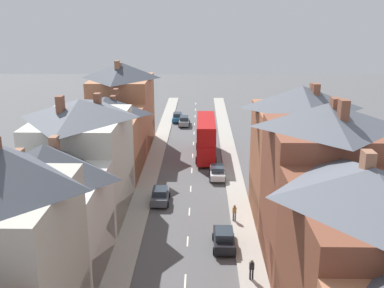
{
  "coord_description": "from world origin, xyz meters",
  "views": [
    {
      "loc": [
        1.09,
        -11.03,
        19.35
      ],
      "look_at": [
        -0.02,
        43.99,
        2.89
      ],
      "focal_mm": 42.0,
      "sensor_mm": 36.0,
      "label": 1
    }
  ],
  "objects_px": {
    "car_parked_left_b": "(224,238)",
    "car_mid_white": "(217,172)",
    "pedestrian_mid_left": "(252,269)",
    "car_far_grey": "(160,195)",
    "double_decker_bus_lead": "(206,137)",
    "car_parked_right_b": "(178,117)",
    "pedestrian_mid_right": "(234,212)",
    "car_near_blue": "(184,121)"
  },
  "relations": [
    {
      "from": "car_near_blue",
      "to": "car_parked_right_b",
      "type": "height_order",
      "value": "car_near_blue"
    },
    {
      "from": "car_mid_white",
      "to": "pedestrian_mid_left",
      "type": "distance_m",
      "value": 21.23
    },
    {
      "from": "car_parked_left_b",
      "to": "pedestrian_mid_left",
      "type": "height_order",
      "value": "pedestrian_mid_left"
    },
    {
      "from": "double_decker_bus_lead",
      "to": "car_mid_white",
      "type": "xyz_separation_m",
      "value": [
        1.31,
        -8.3,
        -2.0
      ]
    },
    {
      "from": "car_mid_white",
      "to": "pedestrian_mid_right",
      "type": "bearing_deg",
      "value": -83.91
    },
    {
      "from": "car_parked_right_b",
      "to": "pedestrian_mid_left",
      "type": "height_order",
      "value": "pedestrian_mid_left"
    },
    {
      "from": "car_near_blue",
      "to": "pedestrian_mid_left",
      "type": "bearing_deg",
      "value": -81.84
    },
    {
      "from": "pedestrian_mid_right",
      "to": "car_mid_white",
      "type": "bearing_deg",
      "value": 96.09
    },
    {
      "from": "double_decker_bus_lead",
      "to": "car_parked_left_b",
      "type": "distance_m",
      "value": 24.65
    },
    {
      "from": "double_decker_bus_lead",
      "to": "pedestrian_mid_right",
      "type": "distance_m",
      "value": 20.01
    },
    {
      "from": "car_far_grey",
      "to": "pedestrian_mid_right",
      "type": "height_order",
      "value": "pedestrian_mid_right"
    },
    {
      "from": "car_parked_right_b",
      "to": "pedestrian_mid_left",
      "type": "bearing_deg",
      "value": -80.85
    },
    {
      "from": "car_parked_left_b",
      "to": "car_parked_right_b",
      "type": "distance_m",
      "value": 45.26
    },
    {
      "from": "car_near_blue",
      "to": "car_far_grey",
      "type": "distance_m",
      "value": 32.9
    },
    {
      "from": "car_near_blue",
      "to": "car_mid_white",
      "type": "height_order",
      "value": "car_near_blue"
    },
    {
      "from": "pedestrian_mid_left",
      "to": "car_far_grey",
      "type": "bearing_deg",
      "value": 119.86
    },
    {
      "from": "double_decker_bus_lead",
      "to": "pedestrian_mid_left",
      "type": "xyz_separation_m",
      "value": [
        3.12,
        -29.45,
        -1.78
      ]
    },
    {
      "from": "car_parked_left_b",
      "to": "pedestrian_mid_right",
      "type": "height_order",
      "value": "pedestrian_mid_right"
    },
    {
      "from": "pedestrian_mid_right",
      "to": "car_near_blue",
      "type": "bearing_deg",
      "value": 99.36
    },
    {
      "from": "car_parked_right_b",
      "to": "pedestrian_mid_left",
      "type": "relative_size",
      "value": 2.52
    },
    {
      "from": "car_parked_right_b",
      "to": "pedestrian_mid_right",
      "type": "xyz_separation_m",
      "value": [
        7.42,
        -40.08,
        0.21
      ]
    },
    {
      "from": "double_decker_bus_lead",
      "to": "pedestrian_mid_left",
      "type": "relative_size",
      "value": 6.71
    },
    {
      "from": "car_near_blue",
      "to": "double_decker_bus_lead",
      "type": "bearing_deg",
      "value": -78.33
    },
    {
      "from": "double_decker_bus_lead",
      "to": "car_far_grey",
      "type": "xyz_separation_m",
      "value": [
        -4.89,
        -15.49,
        -1.98
      ]
    },
    {
      "from": "car_far_grey",
      "to": "car_parked_left_b",
      "type": "bearing_deg",
      "value": -55.57
    },
    {
      "from": "double_decker_bus_lead",
      "to": "car_far_grey",
      "type": "relative_size",
      "value": 2.77
    },
    {
      "from": "double_decker_bus_lead",
      "to": "car_parked_left_b",
      "type": "height_order",
      "value": "double_decker_bus_lead"
    },
    {
      "from": "car_far_grey",
      "to": "double_decker_bus_lead",
      "type": "bearing_deg",
      "value": 72.47
    },
    {
      "from": "car_parked_left_b",
      "to": "car_mid_white",
      "type": "bearing_deg",
      "value": 90.0
    },
    {
      "from": "car_parked_right_b",
      "to": "pedestrian_mid_right",
      "type": "distance_m",
      "value": 40.76
    },
    {
      "from": "car_parked_right_b",
      "to": "car_parked_left_b",
      "type": "bearing_deg",
      "value": -82.13
    },
    {
      "from": "double_decker_bus_lead",
      "to": "car_mid_white",
      "type": "distance_m",
      "value": 8.63
    },
    {
      "from": "car_mid_white",
      "to": "car_parked_right_b",
      "type": "distance_m",
      "value": 29.27
    },
    {
      "from": "pedestrian_mid_left",
      "to": "double_decker_bus_lead",
      "type": "bearing_deg",
      "value": 96.05
    },
    {
      "from": "car_parked_left_b",
      "to": "car_mid_white",
      "type": "height_order",
      "value": "car_parked_left_b"
    },
    {
      "from": "pedestrian_mid_right",
      "to": "pedestrian_mid_left",
      "type": "bearing_deg",
      "value": -86.51
    },
    {
      "from": "car_parked_left_b",
      "to": "pedestrian_mid_right",
      "type": "relative_size",
      "value": 2.46
    },
    {
      "from": "car_parked_left_b",
      "to": "car_mid_white",
      "type": "relative_size",
      "value": 0.99
    },
    {
      "from": "pedestrian_mid_right",
      "to": "car_parked_left_b",
      "type": "bearing_deg",
      "value": -104.42
    },
    {
      "from": "car_far_grey",
      "to": "pedestrian_mid_left",
      "type": "xyz_separation_m",
      "value": [
        8.01,
        -13.96,
        0.2
      ]
    },
    {
      "from": "car_mid_white",
      "to": "double_decker_bus_lead",
      "type": "bearing_deg",
      "value": 98.96
    },
    {
      "from": "car_mid_white",
      "to": "car_parked_right_b",
      "type": "bearing_deg",
      "value": 102.23
    }
  ]
}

